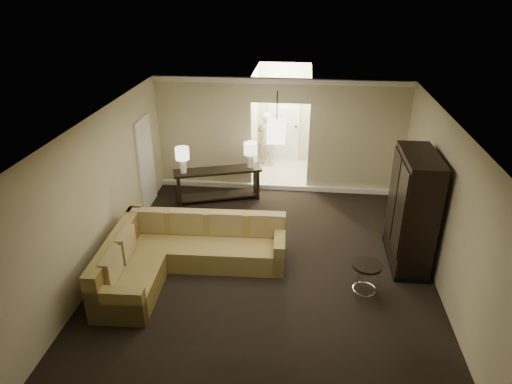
# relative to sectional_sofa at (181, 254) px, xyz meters

# --- Properties ---
(ground) EXTENTS (8.00, 8.00, 0.00)m
(ground) POSITION_rel_sectional_sofa_xyz_m (1.54, -0.26, -0.36)
(ground) COLOR black
(ground) RESTS_ON ground
(wall_back) EXTENTS (6.00, 0.04, 2.80)m
(wall_back) POSITION_rel_sectional_sofa_xyz_m (1.54, 3.74, 1.04)
(wall_back) COLOR #BBB58E
(wall_back) RESTS_ON ground
(wall_left) EXTENTS (0.04, 8.00, 2.80)m
(wall_left) POSITION_rel_sectional_sofa_xyz_m (-1.46, -0.26, 1.04)
(wall_left) COLOR #BBB58E
(wall_left) RESTS_ON ground
(wall_right) EXTENTS (0.04, 8.00, 2.80)m
(wall_right) POSITION_rel_sectional_sofa_xyz_m (4.54, -0.26, 1.04)
(wall_right) COLOR #BBB58E
(wall_right) RESTS_ON ground
(ceiling) EXTENTS (6.00, 8.00, 0.02)m
(ceiling) POSITION_rel_sectional_sofa_xyz_m (1.54, -0.26, 2.44)
(ceiling) COLOR silver
(ceiling) RESTS_ON wall_back
(crown_molding) EXTENTS (6.00, 0.10, 0.12)m
(crown_molding) POSITION_rel_sectional_sofa_xyz_m (1.54, 3.69, 2.37)
(crown_molding) COLOR white
(crown_molding) RESTS_ON wall_back
(baseboard) EXTENTS (6.00, 0.10, 0.12)m
(baseboard) POSITION_rel_sectional_sofa_xyz_m (1.54, 3.69, -0.30)
(baseboard) COLOR white
(baseboard) RESTS_ON ground
(side_door) EXTENTS (0.05, 0.90, 2.10)m
(side_door) POSITION_rel_sectional_sofa_xyz_m (-1.43, 2.54, 0.69)
(side_door) COLOR white
(side_door) RESTS_ON ground
(foyer) EXTENTS (1.44, 2.02, 2.80)m
(foyer) POSITION_rel_sectional_sofa_xyz_m (1.54, 5.08, 0.94)
(foyer) COLOR silver
(foyer) RESTS_ON ground
(sectional_sofa) EXTENTS (3.07, 2.43, 0.91)m
(sectional_sofa) POSITION_rel_sectional_sofa_xyz_m (0.00, 0.00, 0.00)
(sectional_sofa) COLOR brown
(sectional_sofa) RESTS_ON ground
(coffee_table) EXTENTS (1.25, 1.25, 0.43)m
(coffee_table) POSITION_rel_sectional_sofa_xyz_m (0.45, 0.74, -0.15)
(coffee_table) COLOR white
(coffee_table) RESTS_ON ground
(console_table) EXTENTS (2.09, 1.08, 0.79)m
(console_table) POSITION_rel_sectional_sofa_xyz_m (0.14, 2.94, 0.11)
(console_table) COLOR black
(console_table) RESTS_ON ground
(armoire) EXTENTS (0.64, 1.50, 2.15)m
(armoire) POSITION_rel_sectional_sofa_xyz_m (4.13, 0.80, 0.67)
(armoire) COLOR black
(armoire) RESTS_ON ground
(drink_table) EXTENTS (0.49, 0.49, 0.61)m
(drink_table) POSITION_rel_sectional_sofa_xyz_m (3.26, -0.35, 0.08)
(drink_table) COLOR black
(drink_table) RESTS_ON ground
(table_lamp_left) EXTENTS (0.32, 0.32, 0.61)m
(table_lamp_left) POSITION_rel_sectional_sofa_xyz_m (-0.61, 2.70, 0.83)
(table_lamp_left) COLOR white
(table_lamp_left) RESTS_ON console_table
(table_lamp_right) EXTENTS (0.32, 0.32, 0.61)m
(table_lamp_right) POSITION_rel_sectional_sofa_xyz_m (0.89, 3.19, 0.83)
(table_lamp_right) COLOR white
(table_lamp_right) RESTS_ON console_table
(pendant_light) EXTENTS (0.38, 0.38, 1.09)m
(pendant_light) POSITION_rel_sectional_sofa_xyz_m (1.54, 2.44, 1.59)
(pendant_light) COLOR black
(pendant_light) RESTS_ON ceiling
(person) EXTENTS (0.72, 0.62, 1.69)m
(person) POSITION_rel_sectional_sofa_xyz_m (1.09, 5.34, 0.48)
(person) COLOR beige
(person) RESTS_ON ground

